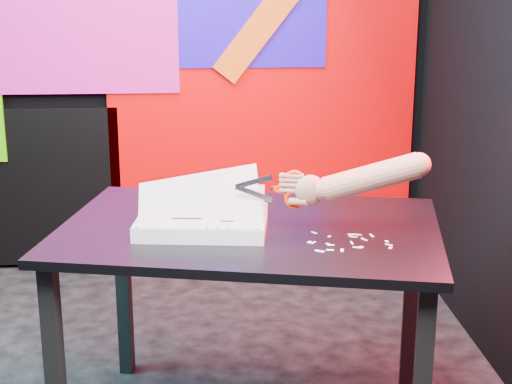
{
  "coord_description": "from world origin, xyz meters",
  "views": [
    {
      "loc": [
        0.36,
        -2.58,
        1.54
      ],
      "look_at": [
        0.51,
        -0.18,
        0.87
      ],
      "focal_mm": 55.0,
      "sensor_mm": 36.0,
      "label": 1
    }
  ],
  "objects": [
    {
      "name": "hand_forearm",
      "position": [
        0.83,
        -0.29,
        0.93
      ],
      "size": [
        0.44,
        0.15,
        0.18
      ],
      "rotation": [
        0.0,
        0.0,
        -0.25
      ],
      "color": "#975649",
      "rests_on": "work_table"
    },
    {
      "name": "printout_stack",
      "position": [
        0.34,
        -0.19,
        0.78
      ],
      "size": [
        0.44,
        0.34,
        0.21
      ],
      "rotation": [
        0.0,
        0.0,
        -0.11
      ],
      "color": "silver",
      "rests_on": "work_table"
    },
    {
      "name": "scissors",
      "position": [
        0.61,
        -0.24,
        0.89
      ],
      "size": [
        0.22,
        0.06,
        0.13
      ],
      "rotation": [
        0.0,
        0.0,
        -0.25
      ],
      "color": "silver",
      "rests_on": "printout_stack"
    },
    {
      "name": "work_table",
      "position": [
        0.49,
        -0.16,
        0.66
      ],
      "size": [
        1.36,
        1.04,
        0.75
      ],
      "rotation": [
        0.0,
        0.0,
        -0.21
      ],
      "color": "black",
      "rests_on": "ground"
    },
    {
      "name": "paper_clippings",
      "position": [
        0.78,
        -0.35,
        0.75
      ],
      "size": [
        0.26,
        0.19,
        0.0
      ],
      "color": "white",
      "rests_on": "work_table"
    },
    {
      "name": "room",
      "position": [
        0.0,
        0.0,
        1.35
      ],
      "size": [
        3.01,
        3.01,
        2.71
      ],
      "color": "black",
      "rests_on": "ground"
    },
    {
      "name": "backdrop",
      "position": [
        0.06,
        1.46,
        0.96
      ],
      "size": [
        2.88,
        0.05,
        2.08
      ],
      "color": "#C50002",
      "rests_on": "ground"
    }
  ]
}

